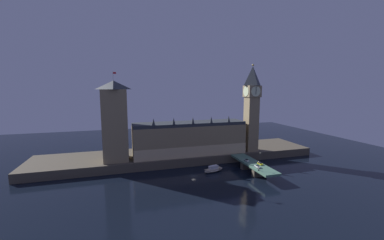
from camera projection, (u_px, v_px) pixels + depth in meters
The scene contains 13 objects.
ground_plane at pixel (194, 176), 154.45m from camera, with size 400.00×400.00×0.00m, color black.
embankment at pixel (180, 155), 191.08m from camera, with size 220.00×42.00×6.25m.
parliament_hall at pixel (190, 138), 182.74m from camera, with size 86.40×20.54×30.12m.
clock_tower at pixel (252, 106), 189.55m from camera, with size 11.38×11.49×69.94m.
victoria_tower at pixel (115, 121), 164.54m from camera, with size 17.16×17.16×62.24m.
bridge at pixel (253, 165), 160.64m from camera, with size 10.89×46.00×6.73m.
car_northbound_lead at pixel (247, 160), 164.00m from camera, with size 2.00×3.97×1.36m.
car_northbound_trail at pixel (258, 166), 150.90m from camera, with size 1.90×4.74×1.43m.
car_southbound_lead at pixel (260, 164), 156.60m from camera, with size 2.07×4.23×1.34m.
pedestrian_near_rail at pixel (259, 169), 145.05m from camera, with size 0.38×0.38×1.72m.
street_lamp_near at pixel (259, 165), 144.45m from camera, with size 1.34×0.60×6.04m.
street_lamp_mid at pixel (260, 156), 161.30m from camera, with size 1.34×0.60×6.91m.
boat_upstream at pixel (213, 170), 161.99m from camera, with size 15.22×8.07×4.40m.
Camera 1 is at (-43.21, -141.68, 57.20)m, focal length 22.00 mm.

